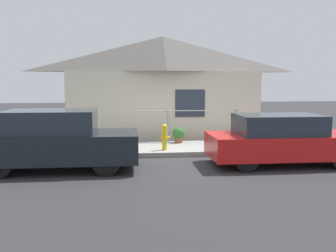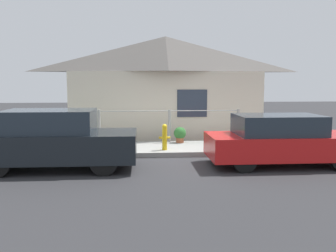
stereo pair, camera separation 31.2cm
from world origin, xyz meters
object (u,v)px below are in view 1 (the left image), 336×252
at_px(car_left, 56,141).
at_px(fire_hydrant, 164,136).
at_px(car_right, 282,140).
at_px(potted_plant_near_hydrant, 179,134).
at_px(potted_plant_by_fence, 75,134).

height_order(car_left, fire_hydrant, car_left).
relative_size(car_right, potted_plant_near_hydrant, 7.43).
xyz_separation_m(car_right, potted_plant_near_hydrant, (-2.36, 3.04, -0.23)).
height_order(car_right, potted_plant_by_fence, car_right).
relative_size(car_left, potted_plant_by_fence, 6.35).
xyz_separation_m(car_right, fire_hydrant, (-2.98, 1.72, -0.11)).
xyz_separation_m(potted_plant_near_hydrant, potted_plant_by_fence, (-3.45, -0.11, 0.06)).
height_order(fire_hydrant, potted_plant_near_hydrant, fire_hydrant).
xyz_separation_m(car_right, potted_plant_by_fence, (-5.81, 2.93, -0.17)).
distance_m(car_left, fire_hydrant, 3.37).
bearing_deg(potted_plant_near_hydrant, fire_hydrant, -114.99).
distance_m(fire_hydrant, potted_plant_by_fence, 3.08).
xyz_separation_m(car_left, fire_hydrant, (2.89, 1.71, -0.19)).
xyz_separation_m(car_left, potted_plant_near_hydrant, (3.51, 3.04, -0.31)).
height_order(car_left, car_right, car_left).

